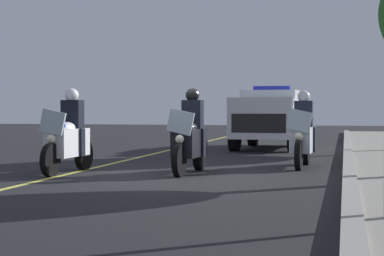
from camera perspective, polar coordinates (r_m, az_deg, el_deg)
name	(u,v)px	position (r m, az deg, el deg)	size (l,w,h in m)	color
ground_plane	(180,176)	(12.94, -1.01, -4.11)	(80.00, 80.00, 0.00)	black
curb_strip	(349,176)	(12.55, 13.36, -3.99)	(48.00, 0.24, 0.15)	#9E9B93
lane_stripe_center	(72,173)	(13.66, -10.25, -3.82)	(48.00, 0.12, 0.01)	#E0D14C
police_motorcycle_lead_left	(68,139)	(13.64, -10.59, -0.90)	(2.14, 0.59, 1.72)	black
police_motorcycle_lead_right	(190,139)	(13.35, -0.17, -0.93)	(2.14, 0.59, 1.72)	black
police_motorcycle_trailing	(303,136)	(14.90, 9.49, -0.68)	(2.14, 0.59, 1.72)	black
police_suv	(271,116)	(21.89, 6.85, 1.03)	(4.99, 2.26, 2.05)	silver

